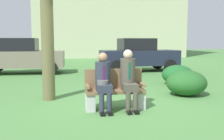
{
  "coord_description": "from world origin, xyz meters",
  "views": [
    {
      "loc": [
        -1.07,
        -5.76,
        1.53
      ],
      "look_at": [
        -0.02,
        0.13,
        0.85
      ],
      "focal_mm": 40.43,
      "sensor_mm": 36.0,
      "label": 1
    }
  ],
  "objects_px": {
    "seated_man_right": "(129,76)",
    "parked_car_near": "(21,56)",
    "park_bench": "(115,92)",
    "seated_man_left": "(103,79)",
    "shrub_mid_lawn": "(186,83)",
    "shrub_near_bench": "(177,75)",
    "parked_car_far": "(138,55)"
  },
  "relations": [
    {
      "from": "seated_man_right",
      "to": "shrub_near_bench",
      "type": "height_order",
      "value": "seated_man_right"
    },
    {
      "from": "shrub_near_bench",
      "to": "seated_man_right",
      "type": "bearing_deg",
      "value": -130.64
    },
    {
      "from": "parked_car_far",
      "to": "shrub_mid_lawn",
      "type": "bearing_deg",
      "value": -92.72
    },
    {
      "from": "seated_man_left",
      "to": "shrub_near_bench",
      "type": "bearing_deg",
      "value": 43.63
    },
    {
      "from": "seated_man_right",
      "to": "parked_car_near",
      "type": "relative_size",
      "value": 0.34
    },
    {
      "from": "parked_car_far",
      "to": "shrub_near_bench",
      "type": "bearing_deg",
      "value": -86.25
    },
    {
      "from": "seated_man_right",
      "to": "shrub_near_bench",
      "type": "xyz_separation_m",
      "value": [
        2.52,
        2.94,
        -0.4
      ]
    },
    {
      "from": "seated_man_right",
      "to": "parked_car_far",
      "type": "distance_m",
      "value": 7.38
    },
    {
      "from": "park_bench",
      "to": "seated_man_right",
      "type": "bearing_deg",
      "value": -21.01
    },
    {
      "from": "parked_car_far",
      "to": "parked_car_near",
      "type": "bearing_deg",
      "value": 179.4
    },
    {
      "from": "park_bench",
      "to": "parked_car_far",
      "type": "distance_m",
      "value": 7.38
    },
    {
      "from": "seated_man_right",
      "to": "shrub_mid_lawn",
      "type": "relative_size",
      "value": 1.17
    },
    {
      "from": "parked_car_near",
      "to": "park_bench",
      "type": "bearing_deg",
      "value": -65.45
    },
    {
      "from": "parked_car_near",
      "to": "shrub_near_bench",
      "type": "bearing_deg",
      "value": -34.68
    },
    {
      "from": "park_bench",
      "to": "shrub_near_bench",
      "type": "distance_m",
      "value": 3.99
    },
    {
      "from": "parked_car_near",
      "to": "parked_car_far",
      "type": "xyz_separation_m",
      "value": [
        5.73,
        -0.06,
        0.0
      ]
    },
    {
      "from": "park_bench",
      "to": "shrub_mid_lawn",
      "type": "bearing_deg",
      "value": 24.63
    },
    {
      "from": "seated_man_left",
      "to": "parked_car_near",
      "type": "distance_m",
      "value": 7.68
    },
    {
      "from": "seated_man_left",
      "to": "parked_car_near",
      "type": "height_order",
      "value": "parked_car_near"
    },
    {
      "from": "seated_man_right",
      "to": "park_bench",
      "type": "bearing_deg",
      "value": 158.99
    },
    {
      "from": "seated_man_left",
      "to": "parked_car_far",
      "type": "relative_size",
      "value": 0.32
    },
    {
      "from": "shrub_mid_lawn",
      "to": "parked_car_far",
      "type": "height_order",
      "value": "parked_car_far"
    },
    {
      "from": "seated_man_right",
      "to": "parked_car_near",
      "type": "height_order",
      "value": "parked_car_near"
    },
    {
      "from": "seated_man_right",
      "to": "parked_car_far",
      "type": "bearing_deg",
      "value": 72.23
    },
    {
      "from": "shrub_mid_lawn",
      "to": "parked_car_near",
      "type": "height_order",
      "value": "parked_car_near"
    },
    {
      "from": "shrub_near_bench",
      "to": "shrub_mid_lawn",
      "type": "height_order",
      "value": "shrub_mid_lawn"
    },
    {
      "from": "seated_man_left",
      "to": "shrub_near_bench",
      "type": "relative_size",
      "value": 1.15
    },
    {
      "from": "seated_man_left",
      "to": "shrub_mid_lawn",
      "type": "relative_size",
      "value": 1.12
    },
    {
      "from": "seated_man_left",
      "to": "seated_man_right",
      "type": "distance_m",
      "value": 0.57
    },
    {
      "from": "seated_man_left",
      "to": "parked_car_far",
      "type": "xyz_separation_m",
      "value": [
        2.83,
        7.04,
        0.12
      ]
    },
    {
      "from": "seated_man_right",
      "to": "shrub_mid_lawn",
      "type": "distance_m",
      "value": 2.32
    },
    {
      "from": "parked_car_near",
      "to": "shrub_mid_lawn",
      "type": "bearing_deg",
      "value": -47.41
    }
  ]
}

